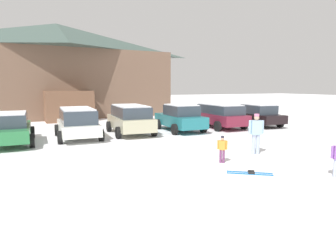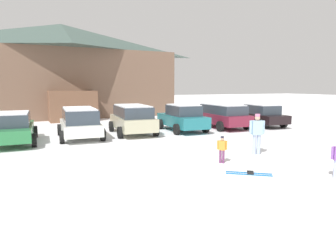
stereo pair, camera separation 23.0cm
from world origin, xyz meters
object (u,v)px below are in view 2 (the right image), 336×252
at_px(pair_of_skis, 249,173).
at_px(parked_maroon_van, 222,115).
at_px(parked_beige_suv, 132,118).
at_px(parked_white_suv, 80,122).
at_px(parked_green_coupe, 13,128).
at_px(skier_child_in_orange_jacket, 222,148).
at_px(parked_teal_hatchback, 183,118).
at_px(parked_black_sedan, 260,115).
at_px(ski_lodge, 63,70).
at_px(skier_adult_in_blue_parka, 257,132).

bearing_deg(pair_of_skis, parked_maroon_van, 60.55).
height_order(parked_beige_suv, pair_of_skis, parked_beige_suv).
bearing_deg(parked_white_suv, parked_maroon_van, 1.45).
distance_m(parked_green_coupe, parked_maroon_van, 12.42).
height_order(parked_white_suv, skier_child_in_orange_jacket, parked_white_suv).
distance_m(parked_teal_hatchback, pair_of_skis, 9.39).
bearing_deg(parked_black_sedan, parked_green_coupe, -178.84).
distance_m(ski_lodge, pair_of_skis, 23.31).
xyz_separation_m(parked_white_suv, skier_adult_in_blue_parka, (6.05, -6.94, 0.06)).
bearing_deg(ski_lodge, parked_maroon_van, -56.53).
bearing_deg(skier_adult_in_blue_parka, parked_beige_suv, 112.88).
bearing_deg(parked_teal_hatchback, parked_black_sedan, -0.27).
distance_m(parked_green_coupe, parked_black_sedan, 15.46).
relative_size(parked_maroon_van, pair_of_skis, 3.33).
bearing_deg(parked_green_coupe, skier_adult_in_blue_parka, -35.84).
bearing_deg(parked_beige_suv, skier_child_in_orange_jacket, -82.91).
distance_m(parked_beige_suv, skier_adult_in_blue_parka, 7.80).
bearing_deg(parked_maroon_van, skier_adult_in_blue_parka, -113.97).
bearing_deg(parked_maroon_van, pair_of_skis, -119.45).
relative_size(parked_green_coupe, parked_teal_hatchback, 1.11).
height_order(parked_beige_suv, parked_teal_hatchback, parked_beige_suv).
bearing_deg(parked_beige_suv, ski_lodge, 101.08).
xyz_separation_m(parked_green_coupe, skier_adult_in_blue_parka, (9.22, -6.66, 0.16)).
bearing_deg(ski_lodge, parked_white_suv, -91.67).
height_order(parked_black_sedan, pair_of_skis, parked_black_sedan).
xyz_separation_m(parked_green_coupe, parked_beige_suv, (6.19, 0.53, 0.12)).
distance_m(parked_beige_suv, pair_of_skis, 9.37).
xyz_separation_m(parked_black_sedan, pair_of_skis, (-8.28, -9.06, -0.76)).
bearing_deg(parked_black_sedan, parked_teal_hatchback, 179.73).
bearing_deg(pair_of_skis, parked_black_sedan, 47.58).
bearing_deg(skier_child_in_orange_jacket, parked_green_coupe, 134.64).
height_order(parked_teal_hatchback, pair_of_skis, parked_teal_hatchback).
height_order(ski_lodge, parked_beige_suv, ski_lodge).
distance_m(parked_green_coupe, parked_white_suv, 3.19).
xyz_separation_m(skier_child_in_orange_jacket, skier_adult_in_blue_parka, (2.07, 0.58, 0.38)).
distance_m(ski_lodge, parked_maroon_van, 16.39).
bearing_deg(parked_teal_hatchback, skier_child_in_orange_jacket, -106.21).
distance_m(parked_white_suv, skier_child_in_orange_jacket, 8.52).
distance_m(parked_teal_hatchback, skier_child_in_orange_jacket, 7.90).
relative_size(parked_maroon_van, skier_adult_in_blue_parka, 2.66).
bearing_deg(ski_lodge, parked_green_coupe, -104.43).
xyz_separation_m(parked_white_suv, pair_of_skis, (4.00, -9.03, -0.86)).
bearing_deg(parked_teal_hatchback, ski_lodge, 113.13).
bearing_deg(skier_child_in_orange_jacket, parked_white_suv, 117.86).
bearing_deg(parked_black_sedan, skier_adult_in_blue_parka, -131.83).
xyz_separation_m(parked_green_coupe, parked_teal_hatchback, (9.36, 0.34, 0.05)).
bearing_deg(parked_beige_suv, parked_green_coupe, -175.11).
xyz_separation_m(ski_lodge, skier_child_in_orange_jacket, (3.58, -21.13, -3.72)).
distance_m(skier_child_in_orange_jacket, pair_of_skis, 1.60).
distance_m(parked_white_suv, parked_black_sedan, 12.29).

